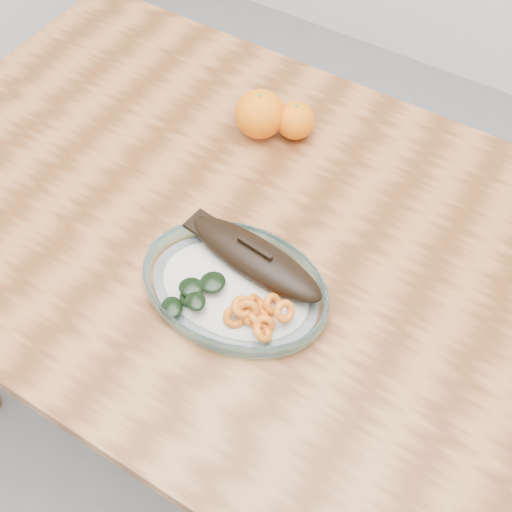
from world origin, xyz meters
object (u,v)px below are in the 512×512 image
(orange_left, at_px, (260,114))
(orange_right, at_px, (295,120))
(plated_meal, at_px, (236,284))
(dining_table, at_px, (233,254))

(orange_left, relative_size, orange_right, 1.27)
(orange_left, xyz_separation_m, orange_right, (0.06, 0.03, -0.01))
(plated_meal, bearing_deg, dining_table, 121.18)
(dining_table, distance_m, orange_right, 0.26)
(plated_meal, relative_size, orange_left, 6.35)
(orange_right, bearing_deg, orange_left, -153.54)
(dining_table, xyz_separation_m, plated_meal, (0.08, -0.11, 0.12))
(dining_table, bearing_deg, orange_left, 107.96)
(dining_table, xyz_separation_m, orange_left, (-0.06, 0.19, 0.14))
(orange_right, bearing_deg, plated_meal, -75.12)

